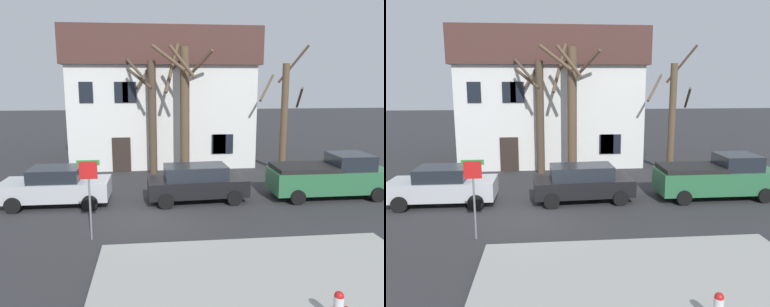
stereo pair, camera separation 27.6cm
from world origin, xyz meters
TOP-DOWN VIEW (x-y plane):
  - ground_plane at (0.00, 0.00)m, footprint 120.00×120.00m
  - sidewalk_slab at (3.30, -6.25)m, footprint 9.47×6.89m
  - building_main at (1.02, 12.58)m, footprint 11.99×9.47m
  - tree_bare_near at (0.32, 7.41)m, footprint 3.47×3.44m
  - tree_bare_mid at (2.11, 6.57)m, footprint 3.49×3.49m
  - tree_bare_far at (8.13, 7.02)m, footprint 3.02×2.70m
  - car_silver_sedan at (-3.99, 1.96)m, footprint 4.64×2.11m
  - car_black_wagon at (2.27, 1.83)m, footprint 4.58×2.16m
  - pickup_truck_green at (8.63, 1.83)m, footprint 5.56×2.24m
  - fire_hydrant at (4.28, -7.51)m, footprint 0.42×0.22m
  - street_sign_pole at (-1.89, -2.04)m, footprint 0.76×0.07m
  - bicycle_leaning at (-4.29, 6.93)m, footprint 1.74×0.30m

SIDE VIEW (x-z plane):
  - ground_plane at x=0.00m, z-range 0.00..0.00m
  - sidewalk_slab at x=3.30m, z-range 0.00..0.12m
  - bicycle_leaning at x=-4.29m, z-range -0.15..0.88m
  - fire_hydrant at x=4.28m, z-range 0.13..0.90m
  - car_silver_sedan at x=-3.99m, z-range 0.00..1.71m
  - car_black_wagon at x=2.27m, z-range 0.04..1.72m
  - pickup_truck_green at x=8.63m, z-range -0.03..2.03m
  - street_sign_pole at x=-1.89m, z-range 0.56..3.38m
  - tree_bare_far at x=8.13m, z-range -0.26..7.26m
  - tree_bare_near at x=0.32m, z-range 0.23..7.18m
  - tree_bare_mid at x=2.11m, z-range 0.29..7.85m
  - building_main at x=1.02m, z-range 0.08..8.74m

